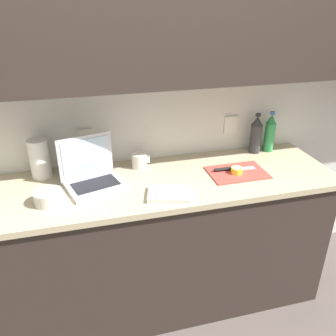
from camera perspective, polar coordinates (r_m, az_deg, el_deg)
ground_plane at (r=2.59m, az=-3.64°, el=-20.26°), size 12.00×12.00×0.00m
wall_back at (r=2.05m, az=-6.35°, el=17.22°), size 5.20×0.38×2.60m
counter_unit at (r=2.27m, az=-4.50°, el=-12.23°), size 2.31×0.63×0.91m
laptop at (r=2.03m, az=-12.16°, el=-0.92°), size 0.37×0.33×0.27m
cutting_board at (r=2.17m, az=11.04°, el=-0.70°), size 0.34×0.24×0.01m
knife at (r=2.17m, az=9.54°, el=-0.17°), size 0.26×0.04×0.02m
lemon_half_cut at (r=2.14m, az=10.95°, el=-0.36°), size 0.07×0.07×0.04m
bottle_green_soda at (r=2.44m, az=13.92°, el=5.19°), size 0.08×0.08×0.27m
bottle_oil_tall at (r=2.49m, az=16.02°, el=5.40°), size 0.07×0.07×0.27m
measuring_cup at (r=2.19m, az=-4.64°, el=1.22°), size 0.11×0.09×0.09m
bowl_white at (r=1.92m, az=-18.69°, el=-4.46°), size 0.14×0.14×0.07m
paper_towel_roll at (r=2.17m, az=-19.88°, el=1.45°), size 0.12×0.12×0.23m
dish_towel at (r=1.89m, az=0.12°, el=-4.20°), size 0.25×0.21×0.02m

